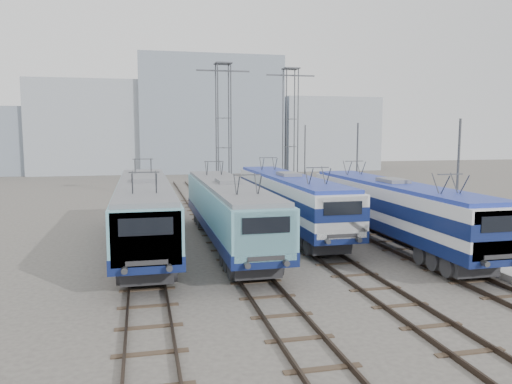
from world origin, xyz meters
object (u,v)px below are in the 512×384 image
at_px(mast_mid, 357,171).
at_px(safety_cone, 457,248).
at_px(mast_rear, 305,161).
at_px(locomotive_center_left, 228,208).
at_px(locomotive_far_left, 145,208).
at_px(catenary_tower_east, 290,129).
at_px(mast_front, 457,189).
at_px(locomotive_center_right, 289,197).
at_px(locomotive_far_right, 394,206).
at_px(catenary_tower_west, 223,128).

bearing_deg(mast_mid, safety_cone, -90.46).
relative_size(mast_mid, mast_rear, 1.00).
bearing_deg(locomotive_center_left, safety_cone, -25.54).
distance_m(locomotive_far_left, catenary_tower_east, 21.81).
bearing_deg(mast_front, catenary_tower_east, 95.45).
bearing_deg(locomotive_center_right, locomotive_far_right, -48.60).
bearing_deg(mast_front, locomotive_center_left, 156.39).
relative_size(locomotive_far_left, locomotive_center_right, 1.03).
bearing_deg(locomotive_far_right, catenary_tower_west, 111.63).
relative_size(locomotive_center_left, locomotive_center_right, 0.99).
xyz_separation_m(mast_mid, safety_cone, (-0.10, -12.39, -2.96)).
distance_m(locomotive_far_left, mast_mid, 16.82).
xyz_separation_m(locomotive_far_right, catenary_tower_east, (-0.25, 19.02, 4.41)).
relative_size(locomotive_far_right, mast_rear, 2.49).
distance_m(mast_rear, safety_cone, 24.57).
relative_size(mast_rear, safety_cone, 14.32).
relative_size(locomotive_far_right, catenary_tower_east, 1.45).
relative_size(mast_mid, safety_cone, 14.32).
distance_m(catenary_tower_west, safety_cone, 22.92).
bearing_deg(mast_mid, locomotive_far_left, -156.24).
distance_m(mast_mid, safety_cone, 12.74).
bearing_deg(locomotive_far_right, catenary_tower_east, 90.75).
xyz_separation_m(catenary_tower_west, catenary_tower_east, (6.50, 2.00, 0.00)).
bearing_deg(locomotive_far_left, locomotive_center_right, 17.50).
bearing_deg(catenary_tower_west, catenary_tower_east, 17.10).
bearing_deg(locomotive_far_left, mast_front, -18.86).
height_order(locomotive_center_left, mast_front, mast_front).
bearing_deg(mast_front, mast_rear, 90.00).
height_order(locomotive_center_right, locomotive_far_right, locomotive_center_right).
relative_size(catenary_tower_east, mast_rear, 1.71).
distance_m(locomotive_center_right, mast_rear, 17.18).
distance_m(locomotive_center_left, locomotive_far_right, 9.17).
bearing_deg(mast_rear, locomotive_center_left, -119.40).
distance_m(mast_mid, mast_rear, 12.00).
relative_size(locomotive_center_right, mast_rear, 2.51).
bearing_deg(mast_mid, locomotive_center_right, -148.32).
bearing_deg(safety_cone, catenary_tower_west, 112.63).
xyz_separation_m(catenary_tower_east, mast_rear, (2.10, 2.00, -3.14)).
relative_size(locomotive_center_right, mast_mid, 2.51).
bearing_deg(locomotive_far_left, safety_cone, -20.29).
xyz_separation_m(locomotive_far_right, mast_front, (1.85, -2.98, 1.27)).
xyz_separation_m(locomotive_far_right, mast_mid, (1.85, 9.02, 1.27)).
bearing_deg(mast_mid, locomotive_center_left, -146.22).
xyz_separation_m(locomotive_center_left, catenary_tower_east, (8.75, 17.26, 4.47)).
distance_m(locomotive_far_left, locomotive_center_left, 4.53).
height_order(mast_mid, safety_cone, mast_mid).
xyz_separation_m(locomotive_center_right, safety_cone, (6.25, -8.47, -1.70)).
bearing_deg(mast_front, catenary_tower_west, 113.27).
bearing_deg(mast_mid, mast_rear, 90.00).
xyz_separation_m(locomotive_center_left, catenary_tower_west, (2.25, 15.26, 4.47)).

